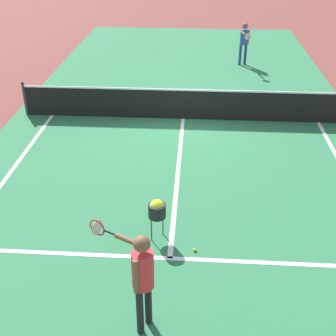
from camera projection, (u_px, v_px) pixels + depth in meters
ground_plane at (183, 119)px, 13.78m from camera, size 60.00×60.00×0.00m
court_surface_inbounds at (183, 119)px, 13.78m from camera, size 10.62×24.40×0.00m
line_service_near at (170, 258)px, 8.25m from camera, size 8.22×0.10×0.01m
line_center_service at (178, 171)px, 11.01m from camera, size 0.10×6.40×0.01m
net at (183, 104)px, 13.53m from camera, size 9.90×0.09×1.07m
player_near at (141, 272)px, 6.36m from camera, size 1.04×0.89×1.76m
player_far at (244, 39)px, 18.07m from camera, size 0.41×1.23×1.69m
ball_hopper at (157, 209)px, 8.45m from camera, size 0.34×0.34×0.87m
tennis_ball_mid_court at (195, 250)px, 8.41m from camera, size 0.07×0.07×0.07m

